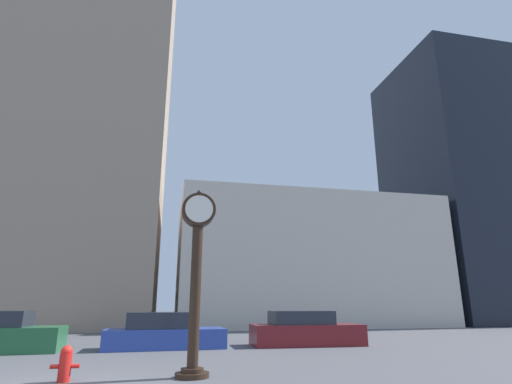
% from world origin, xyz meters
% --- Properties ---
extents(building_tall_tower, '(13.87, 12.00, 38.47)m').
position_xyz_m(building_tall_tower, '(-5.67, 24.00, 19.24)').
color(building_tall_tower, gray).
rests_on(building_tall_tower, ground_plane).
extents(building_storefront_row, '(21.33, 12.00, 10.28)m').
position_xyz_m(building_storefront_row, '(13.59, 24.00, 5.14)').
color(building_storefront_row, beige).
rests_on(building_storefront_row, ground_plane).
extents(building_glass_modern, '(12.37, 12.00, 26.38)m').
position_xyz_m(building_glass_modern, '(31.16, 24.00, 13.19)').
color(building_glass_modern, black).
rests_on(building_glass_modern, ground_plane).
extents(street_clock, '(0.90, 0.84, 4.74)m').
position_xyz_m(street_clock, '(2.89, 1.08, 2.72)').
color(street_clock, black).
rests_on(street_clock, ground_plane).
extents(car_blue, '(4.82, 2.07, 1.41)m').
position_xyz_m(car_blue, '(2.14, 7.93, 0.59)').
color(car_blue, '#28429E').
rests_on(car_blue, ground_plane).
extents(car_maroon, '(4.83, 2.07, 1.44)m').
position_xyz_m(car_maroon, '(8.16, 7.93, 0.61)').
color(car_maroon, maroon).
rests_on(car_maroon, ground_plane).
extents(fire_hydrant_far, '(0.64, 0.28, 0.79)m').
position_xyz_m(fire_hydrant_far, '(-0.03, 1.13, 0.40)').
color(fire_hydrant_far, red).
rests_on(fire_hydrant_far, ground_plane).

